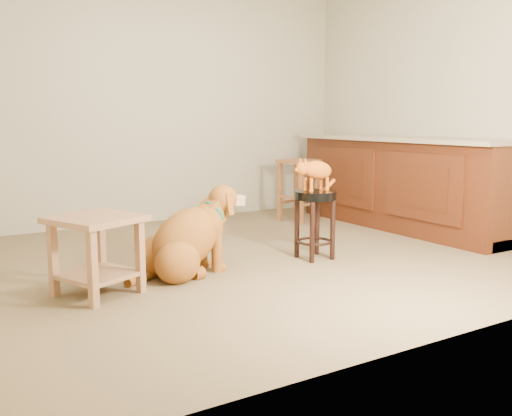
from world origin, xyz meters
TOP-DOWN VIEW (x-y plane):
  - floor at (0.00, 0.00)m, footprint 4.50×4.00m
  - room_shell at (0.00, 0.00)m, footprint 4.54×4.04m
  - cabinet_run at (1.94, 0.30)m, footprint 0.70×2.56m
  - padded_stool at (0.38, -0.28)m, footprint 0.34×0.34m
  - wood_stool at (1.27, 1.19)m, footprint 0.46×0.46m
  - side_table at (-1.40, -0.32)m, footprint 0.65×0.65m
  - golden_retriever at (-0.71, -0.18)m, footprint 1.05×0.58m
  - tabby_kitten at (0.37, -0.28)m, footprint 0.47×0.17m

SIDE VIEW (x-z plane):
  - floor at x=0.00m, z-range -0.01..0.01m
  - golden_retriever at x=-0.71m, z-range -0.09..0.59m
  - side_table at x=-1.40m, z-range 0.08..0.60m
  - wood_stool at x=1.27m, z-range 0.01..0.69m
  - padded_stool at x=0.38m, z-range 0.12..0.67m
  - cabinet_run at x=1.94m, z-range -0.03..0.91m
  - tabby_kitten at x=0.37m, z-range 0.56..0.86m
  - room_shell at x=0.00m, z-range 0.37..2.99m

